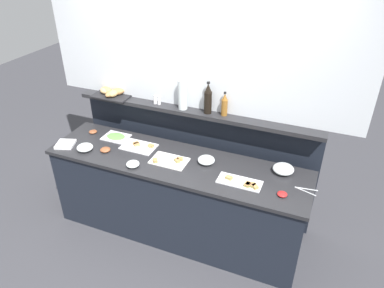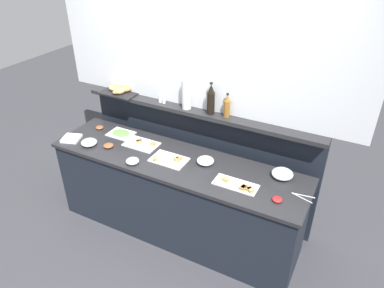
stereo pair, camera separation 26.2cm
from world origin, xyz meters
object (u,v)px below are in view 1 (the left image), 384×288
at_px(glass_bowl_large, 85,148).
at_px(glass_bowl_small, 283,169).
at_px(sandwich_platter_rear, 242,182).
at_px(salt_shaker, 155,100).
at_px(cold_cuts_platter, 116,137).
at_px(wine_bottle_dark, 208,99).
at_px(serving_tongs, 305,190).
at_px(glass_bowl_extra, 133,164).
at_px(napkin_stack, 65,144).
at_px(sandwich_platter_front, 170,161).
at_px(condiment_bowl_teal, 282,194).
at_px(sandwich_platter_side, 139,146).
at_px(pepper_shaker, 159,100).
at_px(condiment_bowl_dark, 93,132).
at_px(vinegar_bottle_amber, 224,105).
at_px(glass_bowl_medium, 206,160).
at_px(bread_basket, 111,93).
at_px(condiment_bowl_cream, 105,150).
at_px(water_carafe, 183,95).

xyz_separation_m(glass_bowl_large, glass_bowl_small, (1.85, 0.36, 0.01)).
xyz_separation_m(sandwich_platter_rear, salt_shaker, (-1.08, 0.53, 0.36)).
distance_m(cold_cuts_platter, wine_bottle_dark, 1.05).
distance_m(glass_bowl_large, serving_tongs, 2.08).
bearing_deg(wine_bottle_dark, glass_bowl_extra, -125.62).
xyz_separation_m(glass_bowl_large, napkin_stack, (-0.24, -0.00, -0.02)).
distance_m(sandwich_platter_front, condiment_bowl_teal, 1.06).
height_order(sandwich_platter_side, cold_cuts_platter, sandwich_platter_side).
distance_m(cold_cuts_platter, pepper_shaker, 0.59).
height_order(glass_bowl_small, wine_bottle_dark, wine_bottle_dark).
height_order(sandwich_platter_side, sandwich_platter_front, same).
height_order(serving_tongs, wine_bottle_dark, wine_bottle_dark).
bearing_deg(pepper_shaker, condiment_bowl_dark, -157.15).
bearing_deg(vinegar_bottle_amber, serving_tongs, -26.93).
relative_size(condiment_bowl_dark, vinegar_bottle_amber, 0.35).
distance_m(sandwich_platter_front, cold_cuts_platter, 0.73).
xyz_separation_m(sandwich_platter_front, napkin_stack, (-1.08, -0.14, 0.00)).
height_order(sandwich_platter_front, cold_cuts_platter, sandwich_platter_front).
relative_size(glass_bowl_small, salt_shaker, 2.15).
xyz_separation_m(glass_bowl_medium, napkin_stack, (-1.41, -0.24, -0.02)).
distance_m(sandwich_platter_side, bread_basket, 0.70).
bearing_deg(condiment_bowl_dark, bread_basket, 70.33).
distance_m(sandwich_platter_rear, glass_bowl_medium, 0.43).
relative_size(glass_bowl_large, glass_bowl_small, 0.84).
height_order(glass_bowl_large, napkin_stack, glass_bowl_large).
xyz_separation_m(sandwich_platter_side, glass_bowl_large, (-0.46, -0.25, 0.02)).
bearing_deg(glass_bowl_medium, vinegar_bottle_amber, 84.31).
relative_size(sandwich_platter_side, condiment_bowl_teal, 4.08).
bearing_deg(bread_basket, salt_shaker, 0.64).
distance_m(sandwich_platter_front, condiment_bowl_cream, 0.66).
xyz_separation_m(cold_cuts_platter, condiment_bowl_cream, (0.05, -0.26, 0.01)).
bearing_deg(bread_basket, sandwich_platter_front, -27.13).
bearing_deg(serving_tongs, napkin_stack, -175.72).
bearing_deg(condiment_bowl_cream, water_carafe, 42.03).
distance_m(condiment_bowl_cream, pepper_shaker, 0.72).
distance_m(condiment_bowl_cream, serving_tongs, 1.88).
bearing_deg(wine_bottle_dark, sandwich_platter_side, -149.55).
bearing_deg(wine_bottle_dark, cold_cuts_platter, -163.11).
bearing_deg(bread_basket, glass_bowl_small, -6.85).
height_order(sandwich_platter_front, glass_bowl_medium, glass_bowl_medium).
relative_size(cold_cuts_platter, glass_bowl_large, 1.66).
height_order(serving_tongs, salt_shaker, salt_shaker).
bearing_deg(glass_bowl_extra, wine_bottle_dark, 54.38).
height_order(sandwich_platter_front, condiment_bowl_teal, sandwich_platter_front).
bearing_deg(salt_shaker, glass_bowl_extra, -82.02).
bearing_deg(condiment_bowl_teal, wine_bottle_dark, 146.78).
height_order(glass_bowl_extra, bread_basket, bread_basket).
distance_m(sandwich_platter_side, sandwich_platter_front, 0.41).
bearing_deg(salt_shaker, condiment_bowl_dark, -155.70).
distance_m(glass_bowl_small, salt_shaker, 1.43).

